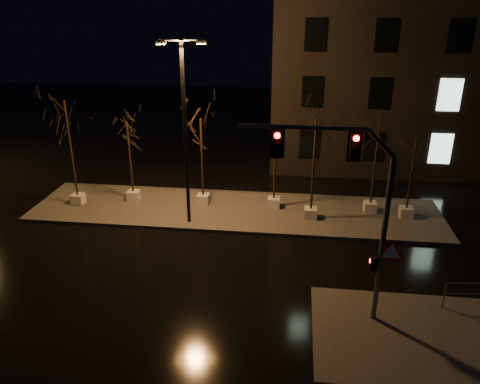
# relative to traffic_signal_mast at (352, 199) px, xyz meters

# --- Properties ---
(ground) EXTENTS (90.00, 90.00, 0.00)m
(ground) POSITION_rel_traffic_signal_mast_xyz_m (-5.03, 2.66, -4.72)
(ground) COLOR black
(ground) RESTS_ON ground
(median) EXTENTS (22.00, 5.00, 0.15)m
(median) POSITION_rel_traffic_signal_mast_xyz_m (-5.03, 8.66, -4.64)
(median) COLOR #44413D
(median) RESTS_ON ground
(sidewalk_corner) EXTENTS (7.00, 5.00, 0.15)m
(sidewalk_corner) POSITION_rel_traffic_signal_mast_xyz_m (2.47, -0.84, -4.64)
(sidewalk_corner) COLOR #44413D
(sidewalk_corner) RESTS_ON ground
(building) EXTENTS (25.00, 12.00, 15.00)m
(building) POSITION_rel_traffic_signal_mast_xyz_m (8.97, 20.66, 2.78)
(building) COLOR black
(building) RESTS_ON ground
(tree_0) EXTENTS (1.80, 1.80, 5.93)m
(tree_0) POSITION_rel_traffic_signal_mast_xyz_m (-13.80, 8.36, -0.07)
(tree_0) COLOR silver
(tree_0) RESTS_ON median
(tree_1) EXTENTS (1.80, 1.80, 4.65)m
(tree_1) POSITION_rel_traffic_signal_mast_xyz_m (-10.90, 9.22, -1.03)
(tree_1) COLOR silver
(tree_1) RESTS_ON median
(tree_2) EXTENTS (1.80, 1.80, 4.97)m
(tree_2) POSITION_rel_traffic_signal_mast_xyz_m (-6.87, 9.18, -0.79)
(tree_2) COLOR silver
(tree_2) RESTS_ON median
(tree_3) EXTENTS (1.80, 1.80, 4.95)m
(tree_3) POSITION_rel_traffic_signal_mast_xyz_m (-2.95, 9.21, -0.81)
(tree_3) COLOR silver
(tree_3) RESTS_ON median
(tree_4) EXTENTS (1.80, 1.80, 5.40)m
(tree_4) POSITION_rel_traffic_signal_mast_xyz_m (-0.97, 8.06, -0.47)
(tree_4) COLOR silver
(tree_4) RESTS_ON median
(tree_5) EXTENTS (1.80, 1.80, 5.28)m
(tree_5) POSITION_rel_traffic_signal_mast_xyz_m (2.21, 9.26, -0.56)
(tree_5) COLOR silver
(tree_5) RESTS_ON median
(tree_6) EXTENTS (1.80, 1.80, 4.42)m
(tree_6) POSITION_rel_traffic_signal_mast_xyz_m (3.98, 8.79, -1.21)
(tree_6) COLOR silver
(tree_6) RESTS_ON median
(traffic_signal_mast) EXTENTS (5.69, 0.25, 6.95)m
(traffic_signal_mast) POSITION_rel_traffic_signal_mast_xyz_m (0.00, 0.00, 0.00)
(traffic_signal_mast) COLOR #515258
(traffic_signal_mast) RESTS_ON sidewalk_corner
(streetlight_main) EXTENTS (2.23, 0.73, 8.94)m
(streetlight_main) POSITION_rel_traffic_signal_mast_xyz_m (-7.16, 6.89, 0.59)
(streetlight_main) COLOR black
(streetlight_main) RESTS_ON median
(guard_rail_a) EXTENTS (2.50, 0.31, 1.08)m
(guard_rail_a) POSITION_rel_traffic_signal_mast_xyz_m (4.97, 1.04, -3.86)
(guard_rail_a) COLOR #515258
(guard_rail_a) RESTS_ON sidewalk_corner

